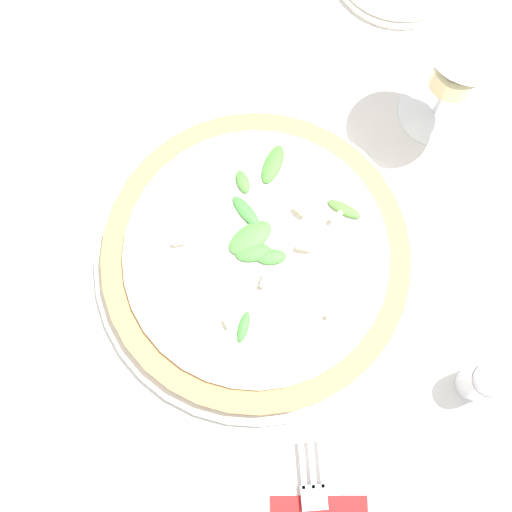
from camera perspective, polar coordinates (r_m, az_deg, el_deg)
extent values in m
plane|color=silver|center=(0.72, 0.49, 2.01)|extent=(6.00, 6.00, 0.00)
cylinder|color=silver|center=(0.71, 0.00, -0.47)|extent=(0.32, 0.32, 0.01)
cylinder|color=#B7844C|center=(0.69, 0.00, -0.18)|extent=(0.30, 0.30, 0.02)
cylinder|color=silver|center=(0.68, 0.00, 0.06)|extent=(0.26, 0.26, 0.01)
ellipsoid|color=#3B8A35|center=(0.69, -0.79, 3.57)|extent=(0.04, 0.03, 0.01)
ellipsoid|color=#497C32|center=(0.69, 7.07, 3.73)|extent=(0.03, 0.04, 0.01)
ellipsoid|color=#458533|center=(0.70, -1.06, 5.96)|extent=(0.03, 0.02, 0.01)
ellipsoid|color=#428A2F|center=(0.71, 1.36, 7.35)|extent=(0.05, 0.03, 0.01)
ellipsoid|color=#3F7E34|center=(0.68, 1.22, -0.08)|extent=(0.02, 0.03, 0.01)
ellipsoid|color=#3F7C33|center=(0.68, -0.20, 0.27)|extent=(0.02, 0.04, 0.01)
ellipsoid|color=#448735|center=(0.68, -0.46, 1.48)|extent=(0.05, 0.05, 0.01)
ellipsoid|color=#3C8D35|center=(0.66, -0.99, -5.69)|extent=(0.03, 0.02, 0.01)
cube|color=beige|center=(0.67, 3.91, 0.68)|extent=(0.01, 0.01, 0.01)
cube|color=beige|center=(0.66, -2.36, -5.42)|extent=(0.01, 0.01, 0.01)
cube|color=beige|center=(0.68, -6.18, 1.08)|extent=(0.01, 0.01, 0.01)
cube|color=beige|center=(0.69, 6.43, 3.32)|extent=(0.01, 0.01, 0.01)
cube|color=beige|center=(0.66, 6.13, -4.60)|extent=(0.01, 0.01, 0.01)
cube|color=beige|center=(0.67, 0.77, -1.94)|extent=(0.01, 0.01, 0.01)
cube|color=beige|center=(0.68, 3.55, 3.62)|extent=(0.01, 0.01, 0.01)
cylinder|color=white|center=(0.79, 14.14, 11.16)|extent=(0.08, 0.08, 0.00)
cylinder|color=white|center=(0.76, 14.74, 12.21)|extent=(0.01, 0.01, 0.06)
cone|color=white|center=(0.70, 16.18, 14.66)|extent=(0.09, 0.09, 0.08)
cylinder|color=beige|center=(0.72, 15.72, 13.89)|extent=(0.05, 0.05, 0.03)
cube|color=silver|center=(0.69, 4.68, -18.70)|extent=(0.02, 0.02, 0.00)
cube|color=silver|center=(0.69, 5.22, -16.24)|extent=(0.04, 0.00, 0.00)
cube|color=silver|center=(0.69, 4.45, -16.32)|extent=(0.04, 0.00, 0.00)
cube|color=silver|center=(0.69, 3.67, -16.38)|extent=(0.04, 0.00, 0.00)
cylinder|color=silver|center=(0.70, 17.49, -9.59)|extent=(0.03, 0.03, 0.06)
cylinder|color=#B7B7BF|center=(0.67, 18.33, -9.35)|extent=(0.03, 0.03, 0.01)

